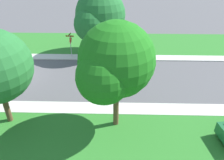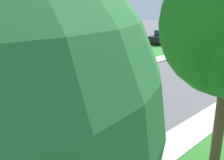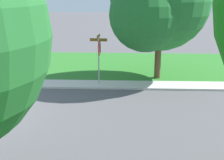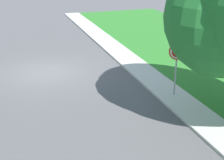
# 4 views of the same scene
# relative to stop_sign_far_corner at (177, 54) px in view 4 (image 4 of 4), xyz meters

# --- Properties ---
(ground_plane) EXTENTS (120.00, 120.00, 0.00)m
(ground_plane) POSITION_rel_stop_sign_far_corner_xyz_m (4.73, -4.71, -1.89)
(ground_plane) COLOR #565456
(stop_sign_far_corner) EXTENTS (0.92, 0.92, 2.77)m
(stop_sign_far_corner) POSITION_rel_stop_sign_far_corner_xyz_m (0.00, 0.00, 0.00)
(stop_sign_far_corner) COLOR #9E9EA3
(stop_sign_far_corner) RESTS_ON ground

